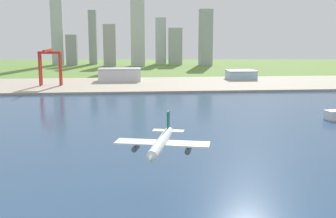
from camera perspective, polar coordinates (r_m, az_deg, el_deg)
name	(u,v)px	position (r m, az deg, el deg)	size (l,w,h in m)	color
ground_plane	(160,116)	(322.99, -1.13, -0.97)	(2400.00, 2400.00, 0.00)	olive
water_bay	(166,135)	(264.55, -0.22, -3.47)	(840.00, 360.00, 0.15)	#2D4C70
industrial_pier	(149,84)	(510.25, -2.63, 3.32)	(840.00, 140.00, 2.50)	#ABA18C
airplane_landing	(161,143)	(151.48, -0.92, -4.61)	(35.03, 39.31, 12.23)	white
port_crane_red	(50,59)	(503.20, -15.62, 6.46)	(25.06, 45.41, 41.88)	#B72D23
warehouse_main	(120,74)	(541.56, -6.51, 4.63)	(53.21, 29.29, 15.62)	silver
warehouse_annex	(241,75)	(564.90, 9.78, 4.58)	(36.76, 30.33, 11.59)	#99BCD1
distant_skyline	(133,36)	(832.64, -4.73, 9.81)	(307.74, 80.08, 158.06)	#B7BAC2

